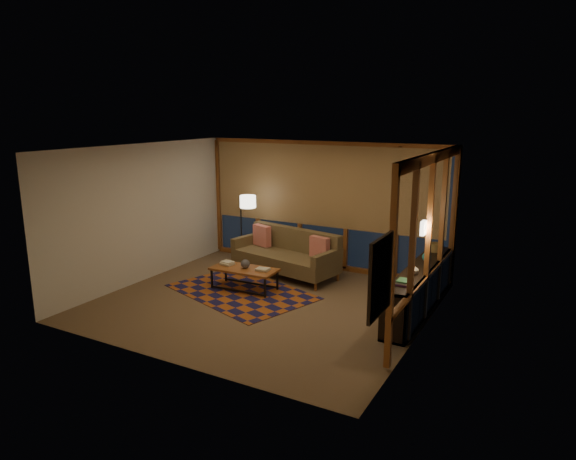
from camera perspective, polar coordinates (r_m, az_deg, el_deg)
The scene contains 21 objects.
floor at distance 9.16m, azimuth -2.74°, elevation -8.05°, with size 5.50×5.00×0.01m, color brown.
ceiling at distance 8.57m, azimuth -2.94°, elevation 9.05°, with size 5.50×5.00×0.01m, color white.
walls at distance 8.77m, azimuth -2.83°, elevation 0.21°, with size 5.51×5.01×2.70m.
window_wall_back at distance 10.87m, azimuth 3.88°, elevation 2.72°, with size 5.30×0.16×2.60m, color brown, non-canonical shape.
window_wall_right at distance 8.31m, azimuth 15.39°, elevation -0.97°, with size 0.16×3.70×2.60m, color brown, non-canonical shape.
wall_art at distance 6.00m, azimuth 10.16°, elevation -5.10°, with size 0.06×0.74×0.94m, color red, non-canonical shape.
wall_sconce at distance 8.14m, azimuth 14.81°, elevation 0.22°, with size 0.12×0.18×0.22m, color #F1E8CC, non-canonical shape.
sofa at distance 10.50m, azimuth -0.34°, elevation -2.62°, with size 2.23×0.90×0.91m, color brown, non-canonical shape.
pillow_left at distance 11.03m, azimuth -2.90°, elevation -0.68°, with size 0.44×0.15×0.44m, color #C50102, non-canonical shape.
pillow_right at distance 10.11m, azimuth 3.52°, elevation -2.06°, with size 0.41×0.14×0.41m, color #C50102, non-canonical shape.
area_rug at distance 9.69m, azimuth -5.20°, elevation -6.84°, with size 2.61×1.74×0.01m, color #9B4B18.
coffee_table at distance 9.76m, azimuth -4.86°, elevation -5.43°, with size 1.26×0.58×0.42m, color brown, non-canonical shape.
book_stack_a at distance 9.92m, azimuth -6.79°, elevation -3.69°, with size 0.22×0.18×0.06m, color beige, non-canonical shape.
book_stack_b at distance 9.52m, azimuth -2.83°, elevation -4.39°, with size 0.24×0.19×0.05m, color beige, non-canonical shape.
ceramic_pot at distance 9.68m, azimuth -4.77°, elevation -3.75°, with size 0.17×0.17×0.17m, color #29292A.
floor_lamp at distance 11.41m, azimuth -5.23°, elevation 0.27°, with size 0.52×0.34×1.56m, color black, non-canonical shape.
bookshelf at distance 9.00m, azimuth 14.44°, elevation -6.25°, with size 0.40×3.08×0.77m, color black, non-canonical shape.
basket at distance 9.85m, azimuth 16.02°, elevation -1.85°, with size 0.21×0.21×0.16m, color olive.
teal_bowl at distance 9.17m, azimuth 15.13°, elevation -2.91°, with size 0.15×0.15×0.15m, color teal.
vase at distance 8.40m, azimuth 13.78°, elevation -4.24°, with size 0.16×0.16×0.17m, color tan.
shelf_book_stack at distance 7.91m, azimuth 12.69°, elevation -5.68°, with size 0.16×0.22×0.06m, color beige, non-canonical shape.
Camera 1 is at (4.48, -7.28, 3.30)m, focal length 32.00 mm.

